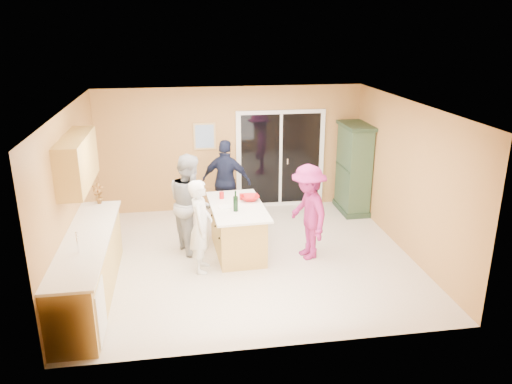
{
  "coord_description": "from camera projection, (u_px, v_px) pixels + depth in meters",
  "views": [
    {
      "loc": [
        -1.06,
        -7.64,
        3.82
      ],
      "look_at": [
        0.15,
        0.1,
        1.15
      ],
      "focal_mm": 35.0,
      "sensor_mm": 36.0,
      "label": 1
    }
  ],
  "objects": [
    {
      "name": "serving_bowl",
      "position": [
        250.0,
        198.0,
        8.74
      ],
      "size": [
        0.34,
        0.34,
        0.08
      ],
      "primitive_type": "imported",
      "rotation": [
        0.0,
        0.0,
        -0.03
      ],
      "color": "#AD1314",
      "rests_on": "kitchen_island"
    },
    {
      "name": "tumbler_far",
      "position": [
        222.0,
        195.0,
        8.81
      ],
      "size": [
        0.08,
        0.08,
        0.12
      ],
      "primitive_type": "cylinder",
      "rotation": [
        0.0,
        0.0,
        -0.01
      ],
      "color": "#AD1314",
      "rests_on": "kitchen_island"
    },
    {
      "name": "framed_picture",
      "position": [
        205.0,
        136.0,
        10.26
      ],
      "size": [
        0.46,
        0.04,
        0.56
      ],
      "color": "tan",
      "rests_on": "wall_back"
    },
    {
      "name": "kitchen_island",
      "position": [
        237.0,
        230.0,
        8.64
      ],
      "size": [
        0.97,
        1.68,
        0.86
      ],
      "rotation": [
        0.0,
        0.0,
        0.05
      ],
      "color": "tan",
      "rests_on": "floor"
    },
    {
      "name": "ceiling",
      "position": [
        247.0,
        106.0,
        7.7
      ],
      "size": [
        5.5,
        5.0,
        0.1
      ],
      "primitive_type": "cube",
      "color": "silver",
      "rests_on": "wall_back"
    },
    {
      "name": "green_hutch",
      "position": [
        353.0,
        170.0,
        10.38
      ],
      "size": [
        0.54,
        1.02,
        1.88
      ],
      "color": "#213624",
      "rests_on": "floor"
    },
    {
      "name": "floor",
      "position": [
        248.0,
        258.0,
        8.54
      ],
      "size": [
        5.5,
        5.5,
        0.0
      ],
      "primitive_type": "plane",
      "color": "beige",
      "rests_on": "ground"
    },
    {
      "name": "wall_left",
      "position": [
        72.0,
        194.0,
        7.71
      ],
      "size": [
        0.1,
        5.0,
        2.6
      ],
      "primitive_type": "cube",
      "color": "#E0A05C",
      "rests_on": "ground"
    },
    {
      "name": "tulip_vase",
      "position": [
        98.0,
        194.0,
        8.31
      ],
      "size": [
        0.19,
        0.13,
        0.35
      ],
      "primitive_type": "imported",
      "rotation": [
        0.0,
        0.0,
        -0.02
      ],
      "color": "#A71610",
      "rests_on": "left_cabinet_run"
    },
    {
      "name": "left_cabinet_run",
      "position": [
        87.0,
        273.0,
        7.05
      ],
      "size": [
        0.65,
        3.05,
        1.24
      ],
      "color": "tan",
      "rests_on": "floor"
    },
    {
      "name": "sliding_door",
      "position": [
        280.0,
        159.0,
        10.66
      ],
      "size": [
        1.9,
        0.07,
        2.1
      ],
      "color": "white",
      "rests_on": "floor"
    },
    {
      "name": "tumbler_near",
      "position": [
        241.0,
        197.0,
        8.77
      ],
      "size": [
        0.09,
        0.09,
        0.11
      ],
      "primitive_type": "cylinder",
      "rotation": [
        0.0,
        0.0,
        -0.19
      ],
      "color": "#AD1314",
      "rests_on": "kitchen_island"
    },
    {
      "name": "woman_magenta",
      "position": [
        308.0,
        212.0,
        8.33
      ],
      "size": [
        0.79,
        1.15,
        1.63
      ],
      "primitive_type": "imported",
      "rotation": [
        0.0,
        0.0,
        -1.38
      ],
      "color": "#8D1E5F",
      "rests_on": "floor"
    },
    {
      "name": "woman_navy",
      "position": [
        226.0,
        182.0,
        9.83
      ],
      "size": [
        1.07,
        0.72,
        1.68
      ],
      "primitive_type": "imported",
      "rotation": [
        0.0,
        0.0,
        2.79
      ],
      "color": "#182035",
      "rests_on": "floor"
    },
    {
      "name": "wine_bottle",
      "position": [
        236.0,
        203.0,
        8.2
      ],
      "size": [
        0.08,
        0.08,
        0.35
      ],
      "rotation": [
        0.0,
        0.0,
        0.13
      ],
      "color": "black",
      "rests_on": "kitchen_island"
    },
    {
      "name": "woman_white",
      "position": [
        201.0,
        226.0,
        7.89
      ],
      "size": [
        0.44,
        0.6,
        1.53
      ],
      "primitive_type": "imported",
      "rotation": [
        0.0,
        0.0,
        1.43
      ],
      "color": "silver",
      "rests_on": "floor"
    },
    {
      "name": "wall_front",
      "position": [
        278.0,
        252.0,
        5.78
      ],
      "size": [
        5.5,
        0.1,
        2.6
      ],
      "primitive_type": "cube",
      "color": "#E0A05C",
      "rests_on": "ground"
    },
    {
      "name": "upper_cabinets",
      "position": [
        77.0,
        161.0,
        7.37
      ],
      "size": [
        0.35,
        1.6,
        0.75
      ],
      "primitive_type": "cube",
      "color": "tan",
      "rests_on": "wall_left"
    },
    {
      "name": "white_plate",
      "position": [
        225.0,
        207.0,
        8.41
      ],
      "size": [
        0.23,
        0.23,
        0.02
      ],
      "primitive_type": "cylinder",
      "rotation": [
        0.0,
        0.0,
        -0.03
      ],
      "color": "white",
      "rests_on": "kitchen_island"
    },
    {
      "name": "wall_back",
      "position": [
        231.0,
        149.0,
        10.45
      ],
      "size": [
        5.5,
        0.1,
        2.6
      ],
      "primitive_type": "cube",
      "color": "#E0A05C",
      "rests_on": "ground"
    },
    {
      "name": "wall_right",
      "position": [
        407.0,
        178.0,
        8.52
      ],
      "size": [
        0.1,
        5.0,
        2.6
      ],
      "primitive_type": "cube",
      "color": "#E0A05C",
      "rests_on": "ground"
    },
    {
      "name": "woman_grey",
      "position": [
        190.0,
        203.0,
        8.61
      ],
      "size": [
        0.9,
        1.01,
        1.73
      ],
      "primitive_type": "imported",
      "rotation": [
        0.0,
        0.0,
        1.91
      ],
      "color": "#A4A4A7",
      "rests_on": "floor"
    }
  ]
}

